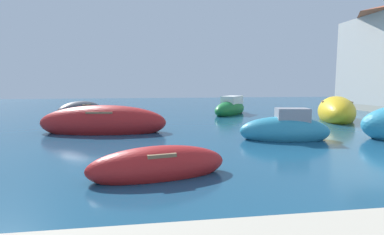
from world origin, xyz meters
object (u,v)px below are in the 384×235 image
moored_boat_3 (104,123)px  moored_boat_5 (285,130)px  moored_boat_1 (336,111)px  moored_boat_6 (158,166)px  moored_boat_4 (230,108)px  moored_boat_7 (80,111)px

moored_boat_3 → moored_boat_5: moored_boat_5 is taller
moored_boat_3 → moored_boat_1: bearing=-161.6°
moored_boat_6 → moored_boat_4: bearing=56.4°
moored_boat_6 → moored_boat_7: bearing=97.5°
moored_boat_1 → moored_boat_5: 8.15m
moored_boat_3 → moored_boat_5: 7.87m
moored_boat_3 → moored_boat_4: (7.87, 6.97, -0.02)m
moored_boat_5 → moored_boat_7: (-9.78, 9.63, -0.01)m
moored_boat_1 → moored_boat_3: (-13.28, -2.74, -0.07)m
moored_boat_5 → moored_boat_7: size_ratio=0.92×
moored_boat_1 → moored_boat_4: bearing=80.5°
moored_boat_4 → moored_boat_7: (-10.31, -0.17, -0.06)m
moored_boat_3 → moored_boat_7: (-2.44, 6.80, -0.07)m
moored_boat_3 → moored_boat_6: moored_boat_3 is taller
moored_boat_4 → moored_boat_5: 9.81m
moored_boat_4 → moored_boat_7: moored_boat_4 is taller
moored_boat_4 → moored_boat_5: bearing=35.1°
moored_boat_1 → moored_boat_5: bearing=161.6°
moored_boat_4 → moored_boat_7: size_ratio=1.05×
moored_boat_3 → moored_boat_5: bearing=165.6°
moored_boat_3 → moored_boat_6: size_ratio=1.67×
moored_boat_4 → moored_boat_5: moored_boat_4 is taller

